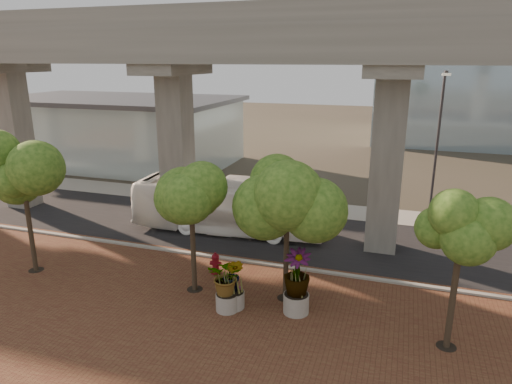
% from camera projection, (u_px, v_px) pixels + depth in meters
% --- Properties ---
extents(ground, '(160.00, 160.00, 0.00)m').
position_uv_depth(ground, '(263.00, 249.00, 24.63)').
color(ground, '#393529').
rests_on(ground, ground).
extents(brick_plaza, '(70.00, 13.00, 0.06)m').
position_uv_depth(brick_plaza, '(201.00, 328.00, 17.33)').
color(brick_plaza, brown).
rests_on(brick_plaza, ground).
extents(asphalt_road, '(90.00, 8.00, 0.04)m').
position_uv_depth(asphalt_road, '(273.00, 235.00, 26.45)').
color(asphalt_road, black).
rests_on(asphalt_road, ground).
extents(curb_strip, '(70.00, 0.25, 0.16)m').
position_uv_depth(curb_strip, '(251.00, 262.00, 22.79)').
color(curb_strip, '#9C9B92').
rests_on(curb_strip, ground).
extents(far_sidewalk, '(90.00, 3.00, 0.06)m').
position_uv_depth(far_sidewalk, '(295.00, 207.00, 31.46)').
color(far_sidewalk, '#9C9B92').
rests_on(far_sidewalk, ground).
extents(transit_viaduct, '(72.00, 5.60, 12.40)m').
position_uv_depth(transit_viaduct, '(275.00, 109.00, 24.40)').
color(transit_viaduct, gray).
rests_on(transit_viaduct, ground).
extents(station_pavilion, '(23.00, 13.00, 6.30)m').
position_uv_depth(station_pavilion, '(116.00, 130.00, 44.30)').
color(station_pavilion, silver).
rests_on(station_pavilion, ground).
extents(transit_bus, '(11.47, 3.23, 3.16)m').
position_uv_depth(transit_bus, '(228.00, 206.00, 26.58)').
color(transit_bus, white).
rests_on(transit_bus, ground).
extents(fire_hydrant, '(0.52, 0.47, 1.05)m').
position_uv_depth(fire_hydrant, '(216.00, 263.00, 21.57)').
color(fire_hydrant, maroon).
rests_on(fire_hydrant, ground).
extents(planter_front, '(2.05, 2.05, 2.25)m').
position_uv_depth(planter_front, '(227.00, 279.00, 18.14)').
color(planter_front, '#ACA59C').
rests_on(planter_front, ground).
extents(planter_right, '(2.53, 2.53, 2.70)m').
position_uv_depth(planter_right, '(297.00, 275.00, 17.89)').
color(planter_right, gray).
rests_on(planter_right, ground).
extents(planter_left, '(2.00, 2.00, 2.20)m').
position_uv_depth(planter_left, '(233.00, 278.00, 18.35)').
color(planter_left, gray).
rests_on(planter_left, ground).
extents(street_tree_far_west, '(3.79, 3.79, 6.76)m').
position_uv_depth(street_tree_far_west, '(21.00, 169.00, 20.59)').
color(street_tree_far_west, '#463828').
rests_on(street_tree_far_west, ground).
extents(street_tree_near_west, '(3.81, 3.81, 6.10)m').
position_uv_depth(street_tree_near_west, '(191.00, 195.00, 18.95)').
color(street_tree_near_west, '#463828').
rests_on(street_tree_near_west, ground).
extents(street_tree_near_east, '(4.34, 4.34, 6.72)m').
position_uv_depth(street_tree_near_east, '(287.00, 192.00, 18.11)').
color(street_tree_near_east, '#463828').
rests_on(street_tree_near_east, ground).
extents(street_tree_far_east, '(2.98, 2.98, 5.71)m').
position_uv_depth(street_tree_far_east, '(462.00, 233.00, 14.95)').
color(street_tree_far_east, '#463828').
rests_on(street_tree_far_east, ground).
extents(streetlamp_west, '(0.44, 1.29, 8.87)m').
position_uv_depth(streetlamp_west, '(171.00, 131.00, 30.51)').
color(streetlamp_west, '#323238').
rests_on(streetlamp_west, ground).
extents(streetlamp_east, '(0.46, 1.33, 9.19)m').
position_uv_depth(streetlamp_east, '(438.00, 138.00, 26.95)').
color(streetlamp_east, '#303035').
rests_on(streetlamp_east, ground).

